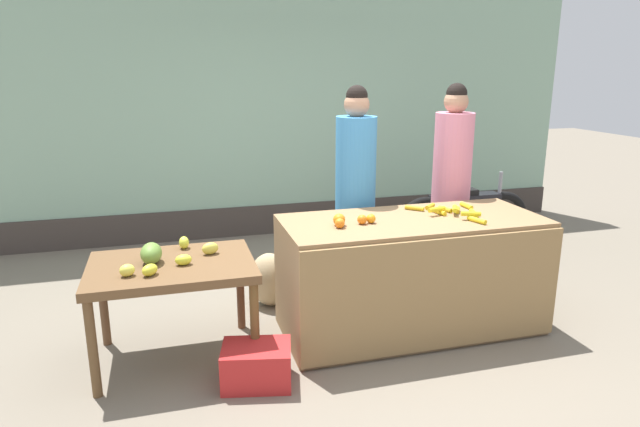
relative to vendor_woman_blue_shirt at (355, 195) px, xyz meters
name	(u,v)px	position (x,y,z in m)	size (l,w,h in m)	color
ground_plane	(353,334)	(-0.23, -0.66, -0.93)	(24.00, 24.00, 0.00)	#756B5B
market_wall_back	(275,115)	(-0.23, 2.24, 0.50)	(7.56, 0.23, 2.93)	#8CB299
fruit_stall_counter	(411,275)	(0.23, -0.68, -0.49)	(1.97, 0.85, 0.89)	olive
side_table_wooden	(172,275)	(-1.54, -0.66, -0.31)	(1.10, 0.80, 0.71)	brown
banana_bunch_pile	(451,211)	(0.57, -0.62, -0.02)	(0.52, 0.60, 0.07)	yellow
orange_pile	(350,220)	(-0.29, -0.71, -0.01)	(0.33, 0.14, 0.09)	orange
mango_papaya_pile	(161,255)	(-1.60, -0.65, -0.17)	(0.67, 0.62, 0.14)	yellow
vendor_woman_blue_shirt	(355,195)	(0.00, 0.00, 0.00)	(0.34, 0.34, 1.85)	#33333D
vendor_woman_pink_shirt	(451,188)	(0.92, 0.03, 0.00)	(0.34, 0.34, 1.86)	#33333D
parked_motorcycle	(464,216)	(1.58, 0.89, -0.53)	(1.60, 0.18, 0.88)	black
produce_crate	(257,365)	(-1.06, -1.14, -0.80)	(0.44, 0.32, 0.26)	red
produce_sack	(270,279)	(-0.74, 0.05, -0.70)	(0.36, 0.30, 0.46)	tan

